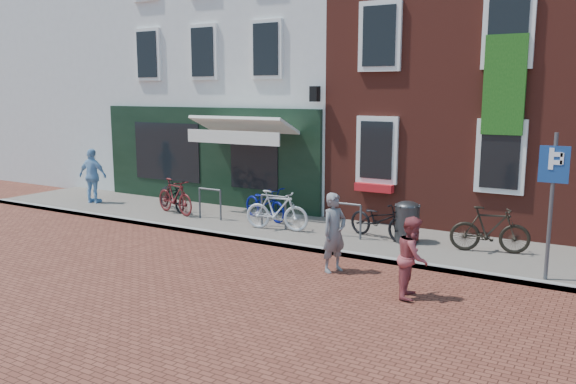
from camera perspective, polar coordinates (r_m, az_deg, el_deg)
The scene contains 16 objects.
ground at distance 12.87m, azimuth 1.44°, elevation -5.77°, with size 80.00×80.00×0.00m, color brown.
sidewalk at distance 13.74m, azimuth 8.16°, elevation -4.64°, with size 24.00×3.00×0.10m, color slate.
building_stucco at distance 20.99m, azimuth -1.17°, elevation 12.65°, with size 8.00×8.00×9.00m, color silver.
building_brick_mid at distance 18.34m, azimuth 18.37°, elevation 14.15°, with size 6.00×8.00×10.00m, color maroon.
filler_left at distance 25.74m, azimuth -15.83°, elevation 11.76°, with size 7.00×8.00×9.00m, color silver.
litter_bin at distance 13.37m, azimuth 11.60°, elevation -2.66°, with size 0.54×0.54×1.00m.
parking_sign at distance 11.24m, azimuth 24.51°, elevation 0.53°, with size 0.50×0.08×2.66m.
woman at distance 11.27m, azimuth 4.55°, elevation -3.98°, with size 0.56×0.37×1.55m, color slate.
boy at distance 10.09m, azimuth 12.13°, elevation -6.27°, with size 0.68×0.53×1.40m, color #9D3F44.
cafe_person at distance 18.66m, azimuth -18.60°, elevation 1.51°, with size 0.97×0.41×1.66m, color #85B5DF.
bicycle_0 at distance 16.98m, azimuth -11.32°, elevation -0.27°, with size 0.59×1.68×0.88m, color black.
bicycle_1 at distance 16.42m, azimuth -11.04°, elevation -0.43°, with size 0.46×1.63×0.98m, color #561618.
bicycle_2 at distance 15.41m, azimuth -2.26°, elevation -1.10°, with size 0.59×1.68×0.88m, color #060E64.
bicycle_3 at distance 14.23m, azimuth -1.11°, elevation -1.81°, with size 0.46×1.63×0.98m, color #BBBBBE.
bicycle_4 at distance 13.58m, azimuth 8.96°, elevation -2.71°, with size 0.59×1.68×0.88m, color black.
bicycle_5 at distance 12.98m, azimuth 19.19°, elevation -3.50°, with size 0.46×1.63×0.98m, color black.
Camera 1 is at (6.03, -10.83, 3.45)m, focal length 36.25 mm.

